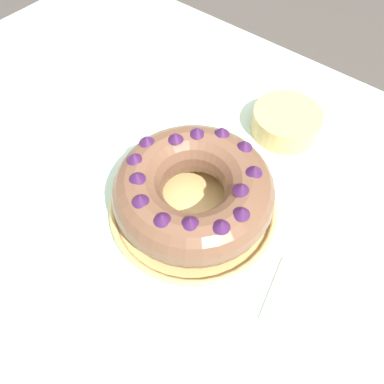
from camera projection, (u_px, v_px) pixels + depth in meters
ground_plane at (188, 322)px, 1.31m from camera, size 8.00×8.00×0.00m
dining_table at (186, 226)px, 0.75m from camera, size 1.57×1.06×0.76m
serving_dish at (192, 209)px, 0.67m from camera, size 0.30×0.30×0.02m
bundt_cake at (192, 192)px, 0.62m from camera, size 0.27×0.27×0.10m
fork at (96, 148)px, 0.76m from camera, size 0.02×0.21×0.01m
serving_knife at (74, 150)px, 0.76m from camera, size 0.02×0.24×0.01m
cake_knife at (93, 167)px, 0.73m from camera, size 0.02×0.19×0.01m
side_bowl at (286, 122)px, 0.77m from camera, size 0.14×0.14×0.05m
napkin at (321, 309)px, 0.57m from camera, size 0.18×0.14×0.00m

